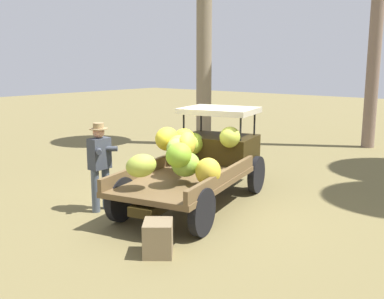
# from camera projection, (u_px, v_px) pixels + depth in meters

# --- Properties ---
(ground_plane) EXTENTS (60.00, 60.00, 0.00)m
(ground_plane) POSITION_uv_depth(u_px,v_px,m) (189.00, 203.00, 9.20)
(ground_plane) COLOR olive
(truck) EXTENTS (4.65, 2.55, 1.84)m
(truck) POSITION_uv_depth(u_px,v_px,m) (202.00, 156.00, 9.19)
(truck) COLOR #2E230C
(truck) RESTS_ON ground
(farmer) EXTENTS (0.53, 0.46, 1.70)m
(farmer) POSITION_uv_depth(u_px,v_px,m) (100.00, 161.00, 8.57)
(farmer) COLOR #515B68
(farmer) RESTS_ON ground
(wooden_crate) EXTENTS (0.65, 0.64, 0.51)m
(wooden_crate) POSITION_uv_depth(u_px,v_px,m) (158.00, 238.00, 6.70)
(wooden_crate) COLOR #7E6B4C
(wooden_crate) RESTS_ON ground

